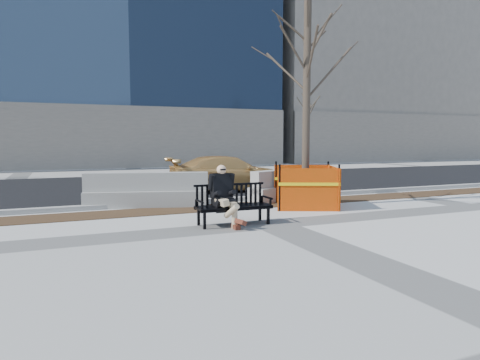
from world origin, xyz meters
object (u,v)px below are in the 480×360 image
Objects in this scene: bench at (234,225)px; seated_man at (223,225)px; tree_fence at (305,207)px; jersey_barrier_left at (147,207)px; sedan at (229,191)px; jersey_barrier_right at (290,198)px.

seated_man is (-0.23, 0.05, 0.00)m from bench.
tree_fence is 4.33m from jersey_barrier_left.
bench is at bearing -52.97° from jersey_barrier_left.
seated_man reaches higher than sedan.
jersey_barrier_right is at bearing 43.39° from seated_man.
sedan is (2.10, 5.71, 0.00)m from bench.
seated_man is at bearing -56.29° from jersey_barrier_left.
sedan reaches higher than jersey_barrier_left.
tree_fence reaches higher than bench.
tree_fence is (2.73, 1.55, 0.00)m from bench.
tree_fence is at bearing -127.18° from jersey_barrier_right.
seated_man is 0.30× the size of sedan.
tree_fence is 1.39× the size of sedan.
bench is 0.38× the size of sedan.
tree_fence reaches higher than seated_man.
bench is 0.23m from seated_man.
tree_fence reaches higher than jersey_barrier_left.
bench is 4.53m from jersey_barrier_right.
sedan is at bearing 51.95° from jersey_barrier_left.
jersey_barrier_right is (3.43, 3.15, 0.00)m from seated_man.
jersey_barrier_right is at bearing 45.78° from bench.
sedan reaches higher than bench.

